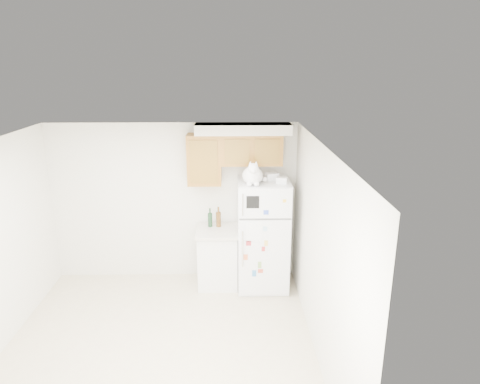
{
  "coord_description": "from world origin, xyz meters",
  "views": [
    {
      "loc": [
        0.89,
        -4.38,
        3.37
      ],
      "look_at": [
        1.02,
        1.55,
        1.55
      ],
      "focal_mm": 32.0,
      "sensor_mm": 36.0,
      "label": 1
    }
  ],
  "objects_px": {
    "refrigerator": "(263,235)",
    "storage_box_back": "(272,176)",
    "storage_box_front": "(282,180)",
    "base_counter": "(218,257)",
    "bottle_green": "(210,218)",
    "bottle_amber": "(218,217)",
    "cat": "(253,175)"
  },
  "relations": [
    {
      "from": "cat",
      "to": "storage_box_front",
      "type": "xyz_separation_m",
      "value": [
        0.42,
        0.03,
        -0.09
      ]
    },
    {
      "from": "cat",
      "to": "storage_box_front",
      "type": "distance_m",
      "value": 0.43
    },
    {
      "from": "storage_box_back",
      "to": "storage_box_front",
      "type": "height_order",
      "value": "storage_box_back"
    },
    {
      "from": "storage_box_back",
      "to": "refrigerator",
      "type": "bearing_deg",
      "value": -166.65
    },
    {
      "from": "base_counter",
      "to": "bottle_green",
      "type": "xyz_separation_m",
      "value": [
        -0.12,
        0.11,
        0.61
      ]
    },
    {
      "from": "bottle_green",
      "to": "bottle_amber",
      "type": "height_order",
      "value": "bottle_amber"
    },
    {
      "from": "base_counter",
      "to": "storage_box_front",
      "type": "height_order",
      "value": "storage_box_front"
    },
    {
      "from": "cat",
      "to": "storage_box_back",
      "type": "xyz_separation_m",
      "value": [
        0.29,
        0.23,
        -0.09
      ]
    },
    {
      "from": "refrigerator",
      "to": "storage_box_front",
      "type": "xyz_separation_m",
      "value": [
        0.24,
        -0.14,
        0.89
      ]
    },
    {
      "from": "bottle_green",
      "to": "bottle_amber",
      "type": "relative_size",
      "value": 0.93
    },
    {
      "from": "refrigerator",
      "to": "storage_box_back",
      "type": "xyz_separation_m",
      "value": [
        0.12,
        0.07,
        0.9
      ]
    },
    {
      "from": "storage_box_front",
      "to": "bottle_green",
      "type": "distance_m",
      "value": 1.29
    },
    {
      "from": "cat",
      "to": "refrigerator",
      "type": "bearing_deg",
      "value": 43.98
    },
    {
      "from": "refrigerator",
      "to": "storage_box_front",
      "type": "bearing_deg",
      "value": -29.78
    },
    {
      "from": "cat",
      "to": "storage_box_back",
      "type": "relative_size",
      "value": 2.91
    },
    {
      "from": "bottle_amber",
      "to": "base_counter",
      "type": "bearing_deg",
      "value": -96.96
    },
    {
      "from": "storage_box_front",
      "to": "bottle_amber",
      "type": "relative_size",
      "value": 0.47
    },
    {
      "from": "storage_box_front",
      "to": "base_counter",
      "type": "bearing_deg",
      "value": -177.34
    },
    {
      "from": "refrigerator",
      "to": "bottle_amber",
      "type": "height_order",
      "value": "refrigerator"
    },
    {
      "from": "refrigerator",
      "to": "storage_box_back",
      "type": "bearing_deg",
      "value": 28.97
    },
    {
      "from": "base_counter",
      "to": "storage_box_front",
      "type": "bearing_deg",
      "value": -12.86
    },
    {
      "from": "cat",
      "to": "bottle_amber",
      "type": "height_order",
      "value": "cat"
    },
    {
      "from": "cat",
      "to": "bottle_green",
      "type": "bearing_deg",
      "value": 150.88
    },
    {
      "from": "storage_box_back",
      "to": "bottle_green",
      "type": "distance_m",
      "value": 1.16
    },
    {
      "from": "cat",
      "to": "storage_box_front",
      "type": "bearing_deg",
      "value": 3.6
    },
    {
      "from": "base_counter",
      "to": "storage_box_back",
      "type": "distance_m",
      "value": 1.52
    },
    {
      "from": "cat",
      "to": "base_counter",
      "type": "bearing_deg",
      "value": 155.23
    },
    {
      "from": "base_counter",
      "to": "bottle_amber",
      "type": "bearing_deg",
      "value": 83.04
    },
    {
      "from": "storage_box_back",
      "to": "bottle_amber",
      "type": "height_order",
      "value": "storage_box_back"
    },
    {
      "from": "base_counter",
      "to": "storage_box_front",
      "type": "distance_m",
      "value": 1.6
    },
    {
      "from": "refrigerator",
      "to": "bottle_green",
      "type": "height_order",
      "value": "refrigerator"
    },
    {
      "from": "refrigerator",
      "to": "bottle_amber",
      "type": "bearing_deg",
      "value": 164.6
    }
  ]
}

